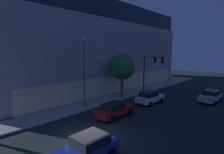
{
  "coord_description": "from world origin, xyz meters",
  "views": [
    {
      "loc": [
        -8.25,
        -10.35,
        6.76
      ],
      "look_at": [
        7.7,
        4.51,
        3.8
      ],
      "focal_mm": 28.69,
      "sensor_mm": 36.0,
      "label": 1
    }
  ],
  "objects_px": {
    "traffic_light_far_corner": "(151,66)",
    "car_white": "(150,97)",
    "car_silver": "(211,96)",
    "car_red": "(115,110)",
    "car_blue": "(87,148)",
    "sidewalk_tree": "(122,67)",
    "street_lamp_sidewalk": "(84,64)",
    "modern_building": "(72,49)"
  },
  "relations": [
    {
      "from": "traffic_light_far_corner",
      "to": "car_white",
      "type": "relative_size",
      "value": 1.44
    },
    {
      "from": "car_white",
      "to": "car_silver",
      "type": "xyz_separation_m",
      "value": [
        6.38,
        -5.8,
        -0.0
      ]
    },
    {
      "from": "traffic_light_far_corner",
      "to": "car_red",
      "type": "height_order",
      "value": "traffic_light_far_corner"
    },
    {
      "from": "traffic_light_far_corner",
      "to": "car_blue",
      "type": "distance_m",
      "value": 21.47
    },
    {
      "from": "sidewalk_tree",
      "to": "car_blue",
      "type": "bearing_deg",
      "value": -147.74
    },
    {
      "from": "car_blue",
      "to": "car_white",
      "type": "xyz_separation_m",
      "value": [
        13.87,
        3.87,
        0.03
      ]
    },
    {
      "from": "street_lamp_sidewalk",
      "to": "car_silver",
      "type": "distance_m",
      "value": 17.82
    },
    {
      "from": "traffic_light_far_corner",
      "to": "car_silver",
      "type": "height_order",
      "value": "traffic_light_far_corner"
    },
    {
      "from": "car_silver",
      "to": "car_blue",
      "type": "bearing_deg",
      "value": 174.58
    },
    {
      "from": "modern_building",
      "to": "sidewalk_tree",
      "type": "distance_m",
      "value": 17.36
    },
    {
      "from": "car_blue",
      "to": "car_white",
      "type": "height_order",
      "value": "car_white"
    },
    {
      "from": "sidewalk_tree",
      "to": "car_silver",
      "type": "xyz_separation_m",
      "value": [
        6.3,
        -10.72,
        -3.8
      ]
    },
    {
      "from": "traffic_light_far_corner",
      "to": "street_lamp_sidewalk",
      "type": "height_order",
      "value": "street_lamp_sidewalk"
    },
    {
      "from": "traffic_light_far_corner",
      "to": "car_blue",
      "type": "xyz_separation_m",
      "value": [
        -19.84,
        -7.28,
        -3.79
      ]
    },
    {
      "from": "modern_building",
      "to": "car_blue",
      "type": "xyz_separation_m",
      "value": [
        -16.71,
        -25.69,
        -6.71
      ]
    },
    {
      "from": "sidewalk_tree",
      "to": "car_silver",
      "type": "distance_m",
      "value": 13.0
    },
    {
      "from": "street_lamp_sidewalk",
      "to": "car_white",
      "type": "distance_m",
      "value": 9.77
    },
    {
      "from": "modern_building",
      "to": "traffic_light_far_corner",
      "type": "xyz_separation_m",
      "value": [
        3.13,
        -18.41,
        -2.92
      ]
    },
    {
      "from": "car_silver",
      "to": "car_red",
      "type": "bearing_deg",
      "value": 156.81
    },
    {
      "from": "traffic_light_far_corner",
      "to": "car_red",
      "type": "xyz_separation_m",
      "value": [
        -12.99,
        -3.46,
        -3.8
      ]
    },
    {
      "from": "car_white",
      "to": "car_silver",
      "type": "bearing_deg",
      "value": -42.27
    },
    {
      "from": "car_blue",
      "to": "car_white",
      "type": "distance_m",
      "value": 14.4
    },
    {
      "from": "modern_building",
      "to": "street_lamp_sidewalk",
      "type": "xyz_separation_m",
      "value": [
        -9.88,
        -16.83,
        -2.09
      ]
    },
    {
      "from": "street_lamp_sidewalk",
      "to": "sidewalk_tree",
      "type": "bearing_deg",
      "value": -0.49
    },
    {
      "from": "traffic_light_far_corner",
      "to": "car_blue",
      "type": "relative_size",
      "value": 1.53
    },
    {
      "from": "modern_building",
      "to": "traffic_light_far_corner",
      "type": "distance_m",
      "value": 18.9
    },
    {
      "from": "car_blue",
      "to": "car_silver",
      "type": "distance_m",
      "value": 20.34
    },
    {
      "from": "traffic_light_far_corner",
      "to": "car_white",
      "type": "height_order",
      "value": "traffic_light_far_corner"
    },
    {
      "from": "modern_building",
      "to": "car_silver",
      "type": "bearing_deg",
      "value": -82.7
    },
    {
      "from": "traffic_light_far_corner",
      "to": "car_blue",
      "type": "height_order",
      "value": "traffic_light_far_corner"
    },
    {
      "from": "sidewalk_tree",
      "to": "car_silver",
      "type": "relative_size",
      "value": 1.44
    },
    {
      "from": "traffic_light_far_corner",
      "to": "car_silver",
      "type": "distance_m",
      "value": 9.95
    },
    {
      "from": "modern_building",
      "to": "car_silver",
      "type": "height_order",
      "value": "modern_building"
    },
    {
      "from": "sidewalk_tree",
      "to": "car_blue",
      "type": "distance_m",
      "value": 16.93
    },
    {
      "from": "modern_building",
      "to": "car_red",
      "type": "bearing_deg",
      "value": -114.27
    },
    {
      "from": "car_blue",
      "to": "car_silver",
      "type": "xyz_separation_m",
      "value": [
        20.25,
        -1.92,
        0.03
      ]
    },
    {
      "from": "modern_building",
      "to": "traffic_light_far_corner",
      "type": "height_order",
      "value": "modern_building"
    },
    {
      "from": "street_lamp_sidewalk",
      "to": "car_white",
      "type": "xyz_separation_m",
      "value": [
        7.04,
        -4.99,
        -4.6
      ]
    },
    {
      "from": "modern_building",
      "to": "car_silver",
      "type": "relative_size",
      "value": 8.74
    },
    {
      "from": "car_white",
      "to": "car_blue",
      "type": "bearing_deg",
      "value": -164.39
    },
    {
      "from": "sidewalk_tree",
      "to": "car_white",
      "type": "distance_m",
      "value": 6.22
    },
    {
      "from": "modern_building",
      "to": "car_red",
      "type": "distance_m",
      "value": 24.92
    }
  ]
}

